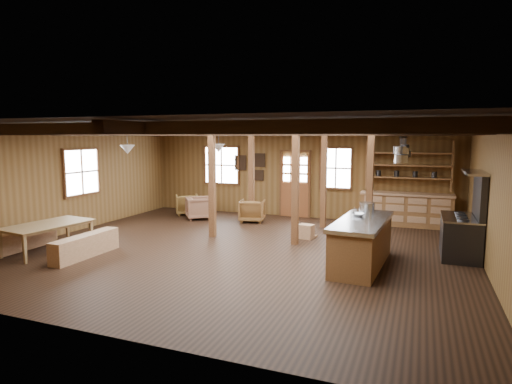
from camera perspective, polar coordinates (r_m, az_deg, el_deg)
room at (r=9.53m, az=-2.19°, el=0.39°), size 10.04×9.04×2.84m
ceiling_joists at (r=9.63m, az=-1.80°, el=8.09°), size 9.80×8.82×0.18m
timber_posts at (r=11.30m, az=4.44°, el=1.46°), size 3.95×2.35×2.80m
back_door at (r=13.76m, az=5.21°, el=0.33°), size 1.02×0.08×2.15m
window_back_left at (r=14.63m, az=-4.60°, el=3.58°), size 1.32×0.06×1.32m
window_back_right at (r=13.41m, az=10.61°, el=3.14°), size 1.02×0.06×1.32m
window_left at (r=12.70m, az=-22.25°, el=2.49°), size 0.14×1.24×1.32m
notice_boards at (r=14.18m, az=-0.59°, el=3.65°), size 1.08×0.03×0.90m
back_counter at (r=13.04m, az=19.40°, el=-1.69°), size 2.55×0.60×2.45m
pendant_lamps at (r=11.40m, az=-10.66°, el=5.70°), size 1.86×2.36×0.66m
pot_rack at (r=9.00m, az=19.01°, el=5.13°), size 0.31×3.00×0.46m
kitchen_island at (r=8.82m, az=13.93°, el=-6.50°), size 1.04×2.55×1.20m
step_stool at (r=10.92m, az=6.69°, el=-5.26°), size 0.46×0.36×0.36m
commercial_range at (r=10.12m, az=25.91°, el=-4.50°), size 0.78×1.50×1.85m
dining_table at (r=10.62m, az=-25.85°, el=-5.54°), size 1.25×1.95×0.64m
bench_wall at (r=11.19m, az=-28.46°, el=-5.60°), size 0.30×1.59×0.44m
bench_aisle at (r=9.92m, az=-21.77°, el=-6.67°), size 0.33×1.75×0.48m
armchair_a at (r=14.34m, az=-9.18°, el=-1.66°), size 0.99×1.00×0.66m
armchair_b at (r=12.95m, az=-0.51°, el=-2.52°), size 0.86×0.88×0.67m
armchair_c at (r=13.51m, az=-7.61°, el=-2.12°), size 1.06×1.06×0.70m
counter_pot at (r=9.61m, az=14.59°, el=-1.97°), size 0.33×0.33×0.20m
bowl at (r=9.02m, az=13.42°, el=-2.96°), size 0.30×0.30×0.07m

